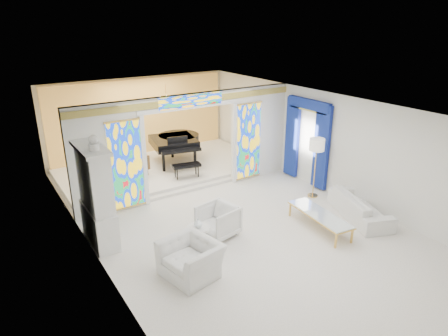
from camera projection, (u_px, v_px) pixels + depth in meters
floor at (228, 217)px, 10.68m from camera, size 12.00×12.00×0.00m
ceiling at (228, 106)px, 9.62m from camera, size 7.00×12.00×0.02m
wall_back at (139, 118)px, 14.86m from camera, size 7.00×0.02×3.00m
wall_left at (89, 196)px, 8.37m from camera, size 0.02×12.00×3.00m
wall_right at (326, 143)px, 11.93m from camera, size 0.02×12.00×3.00m
partition_wall at (191, 140)px, 11.66m from camera, size 7.00×0.22×3.00m
stained_glass_left at (126, 165)px, 10.67m from camera, size 0.90×0.04×2.40m
stained_glass_right at (248, 141)px, 12.74m from camera, size 0.90×0.04×2.40m
stained_glass_transom at (191, 101)px, 11.17m from camera, size 2.00×0.04×0.34m
alcove_platform at (163, 168)px, 13.87m from camera, size 6.80×3.80×0.18m
gold_curtain_back at (141, 118)px, 14.77m from camera, size 6.70×0.10×2.90m
chandelier at (166, 98)px, 13.02m from camera, size 0.48×0.48×0.30m
blue_drapes at (307, 135)px, 12.40m from camera, size 0.14×1.85×2.65m
china_cabinet at (96, 197)px, 9.10m from camera, size 0.56×1.46×2.72m
armchair_left at (191, 259)px, 8.17m from camera, size 1.21×1.32×0.74m
armchair_right at (218, 221)px, 9.67m from camera, size 1.00×0.98×0.78m
sofa at (360, 206)px, 10.58m from camera, size 1.55×2.29×0.62m
side_table at (198, 236)px, 8.94m from camera, size 0.68×0.68×0.64m
vase at (198, 223)px, 8.83m from camera, size 0.20×0.20×0.20m
coffee_table at (320, 215)px, 9.96m from camera, size 0.79×1.97×0.43m
floor_lamp at (317, 147)px, 11.40m from camera, size 0.55×0.55×1.78m
grand_piano at (176, 141)px, 14.03m from camera, size 2.05×2.85×1.10m
tv_console at (139, 163)px, 12.79m from camera, size 0.67×0.54×0.68m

